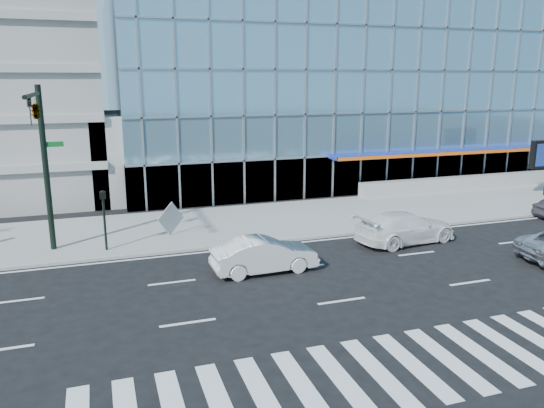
{
  "coord_description": "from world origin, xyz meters",
  "views": [
    {
      "loc": [
        -8.62,
        -21.31,
        8.47
      ],
      "look_at": [
        -0.52,
        3.0,
        2.33
      ],
      "focal_mm": 35.0,
      "sensor_mm": 36.0,
      "label": 1
    }
  ],
  "objects_px": {
    "ped_signal_post": "(104,211)",
    "white_sedan": "(264,255)",
    "white_suv": "(406,227)",
    "tilted_panel": "(171,219)",
    "traffic_signal": "(39,130)"
  },
  "relations": [
    {
      "from": "traffic_signal",
      "to": "white_sedan",
      "type": "xyz_separation_m",
      "value": [
        9.13,
        -4.54,
        -5.39
      ]
    },
    {
      "from": "white_suv",
      "to": "tilted_panel",
      "type": "relative_size",
      "value": 4.32
    },
    {
      "from": "traffic_signal",
      "to": "white_suv",
      "type": "bearing_deg",
      "value": -9.01
    },
    {
      "from": "white_sedan",
      "to": "tilted_panel",
      "type": "relative_size",
      "value": 3.64
    },
    {
      "from": "ped_signal_post",
      "to": "white_sedan",
      "type": "relative_size",
      "value": 0.63
    },
    {
      "from": "white_suv",
      "to": "ped_signal_post",
      "type": "bearing_deg",
      "value": 70.37
    },
    {
      "from": "traffic_signal",
      "to": "white_suv",
      "type": "distance_m",
      "value": 18.47
    },
    {
      "from": "ped_signal_post",
      "to": "white_sedan",
      "type": "distance_m",
      "value": 8.37
    },
    {
      "from": "tilted_panel",
      "to": "white_sedan",
      "type": "bearing_deg",
      "value": -97.99
    },
    {
      "from": "tilted_panel",
      "to": "ped_signal_post",
      "type": "bearing_deg",
      "value": 171.3
    },
    {
      "from": "ped_signal_post",
      "to": "tilted_panel",
      "type": "xyz_separation_m",
      "value": [
        3.41,
        1.63,
        -1.08
      ]
    },
    {
      "from": "traffic_signal",
      "to": "white_sedan",
      "type": "bearing_deg",
      "value": -26.46
    },
    {
      "from": "white_sedan",
      "to": "tilted_panel",
      "type": "distance_m",
      "value": 7.3
    },
    {
      "from": "traffic_signal",
      "to": "tilted_panel",
      "type": "xyz_separation_m",
      "value": [
        5.91,
        2.0,
        -5.1
      ]
    },
    {
      "from": "traffic_signal",
      "to": "white_sedan",
      "type": "relative_size",
      "value": 1.69
    }
  ]
}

